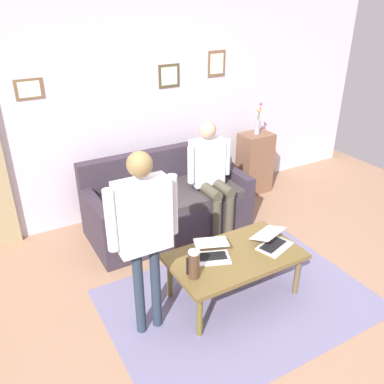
% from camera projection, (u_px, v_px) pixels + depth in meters
% --- Properties ---
extents(ground_plane, '(7.68, 7.68, 0.00)m').
position_uv_depth(ground_plane, '(233.00, 309.00, 3.62)').
color(ground_plane, '#9B7358').
extents(area_rug, '(2.35, 1.64, 0.01)m').
position_uv_depth(area_rug, '(239.00, 300.00, 3.71)').
color(area_rug, slate).
rests_on(area_rug, ground_plane).
extents(back_wall, '(7.04, 0.11, 2.70)m').
position_uv_depth(back_wall, '(130.00, 104.00, 4.72)').
color(back_wall, silver).
rests_on(back_wall, ground_plane).
extents(couch, '(1.82, 0.86, 0.88)m').
position_uv_depth(couch, '(167.00, 205.00, 4.71)').
color(couch, '#352B36').
rests_on(couch, ground_plane).
extents(coffee_table, '(1.18, 0.68, 0.45)m').
position_uv_depth(coffee_table, '(235.00, 259.00, 3.61)').
color(coffee_table, brown).
rests_on(coffee_table, ground_plane).
extents(laptop_left, '(0.39, 0.37, 0.14)m').
position_uv_depth(laptop_left, '(272.00, 241.00, 3.70)').
color(laptop_left, silver).
rests_on(laptop_left, coffee_table).
extents(laptop_center, '(0.38, 0.38, 0.12)m').
position_uv_depth(laptop_center, '(212.00, 252.00, 3.55)').
color(laptop_center, silver).
rests_on(laptop_center, coffee_table).
extents(french_press, '(0.12, 0.10, 0.28)m').
position_uv_depth(french_press, '(194.00, 264.00, 3.26)').
color(french_press, '#4C3323').
rests_on(french_press, coffee_table).
extents(side_shelf, '(0.42, 0.32, 0.83)m').
position_uv_depth(side_shelf, '(255.00, 163.00, 5.56)').
color(side_shelf, brown).
rests_on(side_shelf, ground_plane).
extents(flower_vase, '(0.08, 0.08, 0.42)m').
position_uv_depth(flower_vase, '(258.00, 123.00, 5.31)').
color(flower_vase, '#9F96A2').
rests_on(flower_vase, side_shelf).
extents(person_standing, '(0.56, 0.18, 1.58)m').
position_uv_depth(person_standing, '(143.00, 224.00, 2.97)').
color(person_standing, '#263243').
rests_on(person_standing, ground_plane).
extents(person_seated, '(0.55, 0.51, 1.28)m').
position_uv_depth(person_seated, '(211.00, 171.00, 4.55)').
color(person_seated, '#494435').
rests_on(person_seated, ground_plane).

